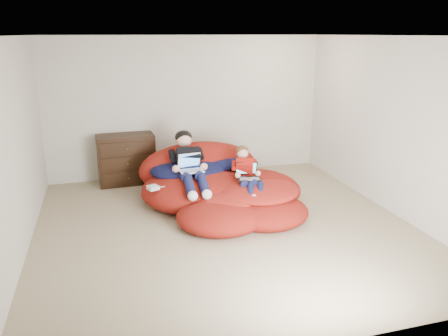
% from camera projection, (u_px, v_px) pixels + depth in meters
% --- Properties ---
extents(room_shell, '(5.10, 5.10, 2.77)m').
position_uv_depth(room_shell, '(225.00, 212.00, 5.89)').
color(room_shell, tan).
rests_on(room_shell, ground).
extents(dresser, '(0.98, 0.57, 0.86)m').
position_uv_depth(dresser, '(127.00, 159.00, 7.59)').
color(dresser, black).
rests_on(dresser, ground).
extents(beanbag_pile, '(2.45, 2.43, 0.92)m').
position_uv_depth(beanbag_pile, '(220.00, 188.00, 6.69)').
color(beanbag_pile, maroon).
rests_on(beanbag_pile, ground).
extents(cream_pillow, '(0.48, 0.30, 0.30)m').
position_uv_depth(cream_pillow, '(177.00, 156.00, 7.09)').
color(cream_pillow, beige).
rests_on(cream_pillow, beanbag_pile).
extents(older_boy, '(0.36, 1.32, 0.74)m').
position_uv_depth(older_boy, '(189.00, 161.00, 6.57)').
color(older_boy, black).
rests_on(older_boy, beanbag_pile).
extents(younger_boy, '(0.35, 0.93, 0.60)m').
position_uv_depth(younger_boy, '(247.00, 171.00, 6.42)').
color(younger_boy, '#B3170F').
rests_on(younger_boy, beanbag_pile).
extents(laptop_white, '(0.36, 0.34, 0.25)m').
position_uv_depth(laptop_white, '(190.00, 166.00, 6.46)').
color(laptop_white, white).
rests_on(laptop_white, older_boy).
extents(laptop_black, '(0.37, 0.37, 0.23)m').
position_uv_depth(laptop_black, '(248.00, 174.00, 6.39)').
color(laptop_black, black).
rests_on(laptop_black, younger_boy).
extents(power_adapter, '(0.19, 0.19, 0.05)m').
position_uv_depth(power_adapter, '(153.00, 188.00, 6.22)').
color(power_adapter, white).
rests_on(power_adapter, beanbag_pile).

